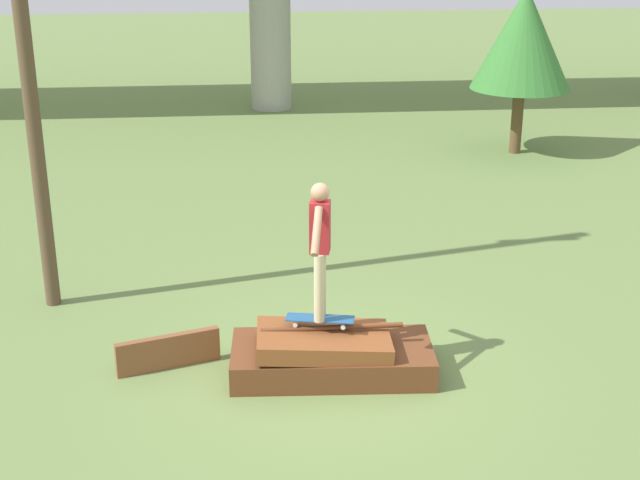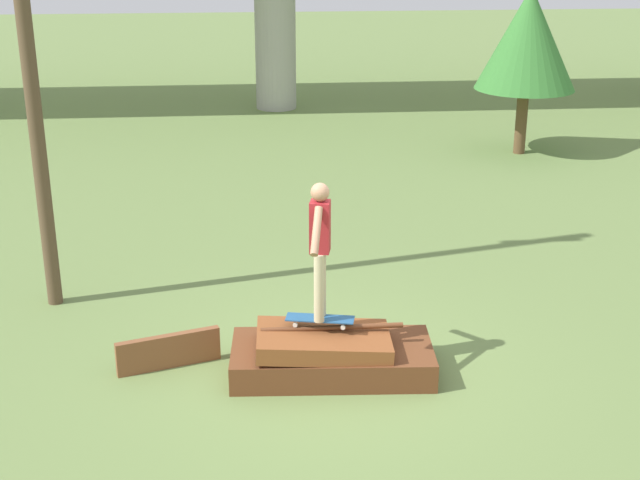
% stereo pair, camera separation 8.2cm
% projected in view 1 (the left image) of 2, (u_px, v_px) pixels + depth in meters
% --- Properties ---
extents(ground_plane, '(80.00, 80.00, 0.00)m').
position_uv_depth(ground_plane, '(332.00, 372.00, 10.52)').
color(ground_plane, olive).
extents(scrap_pile, '(2.41, 1.22, 0.61)m').
position_uv_depth(scrap_pile, '(330.00, 355.00, 10.42)').
color(scrap_pile, brown).
rests_on(scrap_pile, ground_plane).
extents(scrap_plank_loose, '(1.22, 0.47, 0.42)m').
position_uv_depth(scrap_plank_loose, '(168.00, 352.00, 10.56)').
color(scrap_plank_loose, brown).
rests_on(scrap_plank_loose, ground_plane).
extents(skateboard, '(0.82, 0.38, 0.09)m').
position_uv_depth(skateboard, '(320.00, 319.00, 10.30)').
color(skateboard, '#23517F').
rests_on(skateboard, scrap_pile).
extents(skater, '(0.32, 1.11, 1.62)m').
position_uv_depth(skater, '(320.00, 242.00, 9.96)').
color(skater, '#C6B78E').
rests_on(skater, skateboard).
extents(tree_behind_left, '(2.18, 2.18, 3.63)m').
position_uv_depth(tree_behind_left, '(523.00, 39.00, 19.20)').
color(tree_behind_left, brown).
rests_on(tree_behind_left, ground_plane).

